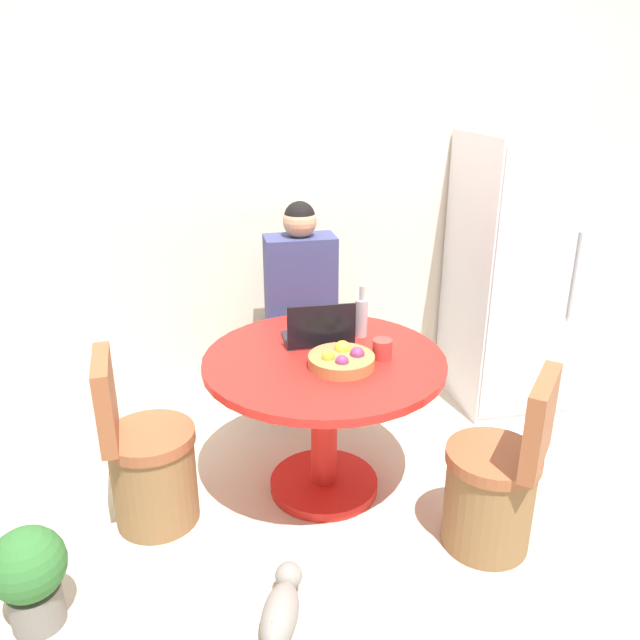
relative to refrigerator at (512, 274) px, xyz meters
name	(u,v)px	position (x,y,z in m)	size (l,w,h in m)	color
ground_plane	(346,516)	(-1.28, -0.98, -0.84)	(12.00, 12.00, 0.00)	beige
wall_back	(295,196)	(-1.28, 0.39, 0.46)	(7.00, 0.06, 2.60)	beige
refrigerator	(512,274)	(0.00, 0.00, 0.00)	(0.63, 0.70, 1.68)	silver
dining_table	(324,395)	(-1.34, -0.74, -0.30)	(1.15, 1.15, 0.74)	red
chair_left_side	(149,467)	(-2.19, -0.81, -0.55)	(0.42, 0.41, 0.87)	brown
chair_near_right_corner	(494,489)	(-0.69, -1.29, -0.55)	(0.48, 0.48, 0.87)	brown
person_seated	(299,303)	(-1.32, 0.06, -0.11)	(0.40, 0.37, 1.34)	#2D2D38
laptop	(318,334)	(-1.33, -0.57, -0.05)	(0.34, 0.23, 0.23)	#232328
fruit_bowl	(342,360)	(-1.28, -0.85, -0.06)	(0.31, 0.31, 0.10)	olive
coffee_cup	(382,349)	(-1.08, -0.80, -0.05)	(0.09, 0.09, 0.09)	#B2332D
bottle	(361,317)	(-1.10, -0.53, 0.01)	(0.06, 0.06, 0.27)	#9999A3
cat	(281,609)	(-1.68, -1.55, -0.76)	(0.23, 0.41, 0.16)	gray
potted_plant	(30,574)	(-2.60, -1.35, -0.60)	(0.28, 0.28, 0.43)	slate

